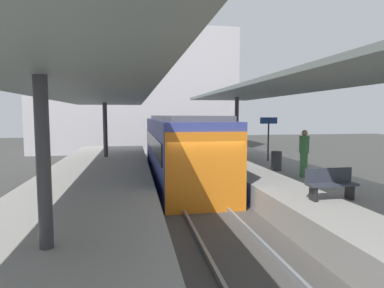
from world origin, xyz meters
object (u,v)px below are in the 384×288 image
object	(u,v)px
platform_bench	(331,183)
passenger_near_bench	(304,153)
litter_bin	(276,161)
commuter_train	(180,147)
platform_sign	(269,129)

from	to	relation	value
platform_bench	passenger_near_bench	distance (m)	3.28
litter_bin	passenger_near_bench	world-z (taller)	passenger_near_bench
litter_bin	passenger_near_bench	xyz separation A→B (m)	(0.36, -1.58, 0.52)
litter_bin	passenger_near_bench	size ratio (longest dim) A/B	0.45
commuter_train	passenger_near_bench	bearing A→B (deg)	-50.58
platform_bench	passenger_near_bench	xyz separation A→B (m)	(0.94, 3.11, 0.46)
commuter_train	passenger_near_bench	size ratio (longest dim) A/B	6.91
platform_sign	litter_bin	distance (m)	3.09
platform_sign	litter_bin	size ratio (longest dim) A/B	2.76
commuter_train	platform_bench	xyz separation A→B (m)	(3.08, -8.00, -0.26)
platform_bench	litter_bin	size ratio (longest dim) A/B	1.75
commuter_train	platform_sign	size ratio (longest dim) A/B	5.54
litter_bin	passenger_near_bench	bearing A→B (deg)	-77.23
platform_bench	litter_bin	bearing A→B (deg)	82.93
platform_sign	litter_bin	bearing A→B (deg)	-106.59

